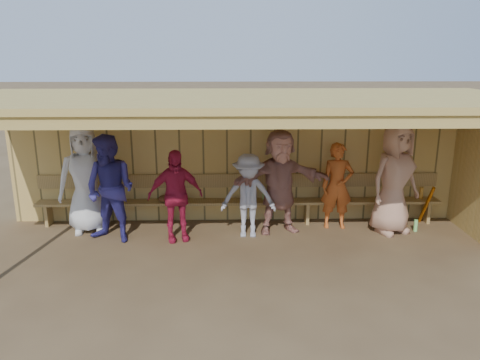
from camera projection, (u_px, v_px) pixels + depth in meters
name	position (u px, v px, depth m)	size (l,w,h in m)	color
ground	(240.00, 245.00, 7.93)	(90.00, 90.00, 0.00)	brown
player_b	(86.00, 179.00, 8.33)	(0.95, 0.62, 1.95)	silver
player_c	(110.00, 189.00, 7.89)	(0.90, 0.70, 1.86)	navy
player_d	(175.00, 196.00, 7.97)	(0.94, 0.39, 1.60)	#B21C3C
player_e	(248.00, 196.00, 8.14)	(0.96, 0.55, 1.49)	#9A99A2
player_f	(280.00, 182.00, 8.30)	(1.74, 0.56, 1.88)	#B37565
player_g	(337.00, 186.00, 8.54)	(0.58, 0.38, 1.59)	#B9521D
player_h	(394.00, 179.00, 8.27)	(0.97, 0.63, 1.98)	tan
dugout_structure	(262.00, 139.00, 8.15)	(8.80, 3.20, 2.50)	tan
bench	(239.00, 196.00, 8.87)	(7.60, 0.34, 0.93)	#A88548
dugout_equipment	(202.00, 200.00, 8.74)	(6.07, 0.62, 0.80)	orange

